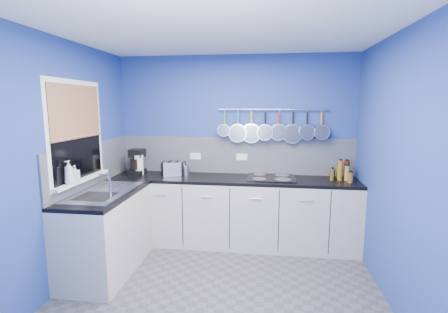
% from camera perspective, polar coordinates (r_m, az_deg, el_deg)
% --- Properties ---
extents(floor, '(3.20, 3.00, 0.02)m').
position_cam_1_polar(floor, '(3.48, -0.88, -23.02)').
color(floor, '#47474C').
rests_on(floor, ground).
extents(ceiling, '(3.20, 3.00, 0.02)m').
position_cam_1_polar(ceiling, '(3.03, -1.01, 21.84)').
color(ceiling, white).
rests_on(ceiling, ground).
extents(wall_back, '(3.20, 0.02, 2.50)m').
position_cam_1_polar(wall_back, '(4.49, 1.91, 1.51)').
color(wall_back, navy).
rests_on(wall_back, ground).
extents(wall_front, '(3.20, 0.02, 2.50)m').
position_cam_1_polar(wall_front, '(1.59, -9.25, -12.90)').
color(wall_front, navy).
rests_on(wall_front, ground).
extents(wall_left, '(0.02, 3.00, 2.50)m').
position_cam_1_polar(wall_left, '(3.61, -27.09, -1.35)').
color(wall_left, navy).
rests_on(wall_left, ground).
extents(wall_right, '(0.02, 3.00, 2.50)m').
position_cam_1_polar(wall_right, '(3.20, 28.94, -2.72)').
color(wall_right, navy).
rests_on(wall_right, ground).
extents(backsplash_back, '(3.20, 0.02, 0.50)m').
position_cam_1_polar(backsplash_back, '(4.48, 1.88, 0.20)').
color(backsplash_back, gray).
rests_on(backsplash_back, wall_back).
extents(backsplash_left, '(0.02, 1.80, 0.50)m').
position_cam_1_polar(backsplash_left, '(4.12, -22.03, -1.25)').
color(backsplash_left, gray).
rests_on(backsplash_left, wall_left).
extents(cabinet_run_back, '(3.20, 0.60, 0.86)m').
position_cam_1_polar(cabinet_run_back, '(4.38, 1.45, -9.74)').
color(cabinet_run_back, '#B8B3AC').
rests_on(cabinet_run_back, ground).
extents(worktop_back, '(3.20, 0.60, 0.04)m').
position_cam_1_polar(worktop_back, '(4.25, 1.47, -3.99)').
color(worktop_back, black).
rests_on(worktop_back, cabinet_run_back).
extents(cabinet_run_left, '(0.60, 1.20, 0.86)m').
position_cam_1_polar(cabinet_run_left, '(3.92, -19.83, -12.58)').
color(cabinet_run_left, '#B8B3AC').
rests_on(cabinet_run_left, ground).
extents(worktop_left, '(0.60, 1.20, 0.04)m').
position_cam_1_polar(worktop_left, '(3.78, -20.20, -6.22)').
color(worktop_left, black).
rests_on(worktop_left, cabinet_run_left).
extents(window_frame, '(0.01, 1.00, 1.10)m').
position_cam_1_polar(window_frame, '(3.81, -24.43, 3.88)').
color(window_frame, white).
rests_on(window_frame, wall_left).
extents(window_glass, '(0.01, 0.90, 1.00)m').
position_cam_1_polar(window_glass, '(3.81, -24.36, 3.88)').
color(window_glass, black).
rests_on(window_glass, wall_left).
extents(bamboo_blind, '(0.01, 0.90, 0.55)m').
position_cam_1_polar(bamboo_blind, '(3.79, -24.48, 7.27)').
color(bamboo_blind, '#AB7250').
rests_on(bamboo_blind, wall_left).
extents(window_sill, '(0.10, 0.98, 0.03)m').
position_cam_1_polar(window_sill, '(3.87, -23.61, -3.73)').
color(window_sill, white).
rests_on(window_sill, wall_left).
extents(sink_unit, '(0.50, 0.95, 0.01)m').
position_cam_1_polar(sink_unit, '(3.78, -20.22, -5.87)').
color(sink_unit, silver).
rests_on(sink_unit, worktop_left).
extents(mixer_tap, '(0.12, 0.08, 0.26)m').
position_cam_1_polar(mixer_tap, '(3.52, -19.38, -4.78)').
color(mixer_tap, silver).
rests_on(mixer_tap, worktop_left).
extents(socket_left, '(0.15, 0.01, 0.09)m').
position_cam_1_polar(socket_left, '(4.56, -5.03, 0.07)').
color(socket_left, white).
rests_on(socket_left, backsplash_back).
extents(socket_right, '(0.15, 0.01, 0.09)m').
position_cam_1_polar(socket_right, '(4.46, 3.14, -0.10)').
color(socket_right, white).
rests_on(socket_right, backsplash_back).
extents(pot_rail, '(1.45, 0.02, 0.02)m').
position_cam_1_polar(pot_rail, '(4.37, 8.48, 8.18)').
color(pot_rail, silver).
rests_on(pot_rail, wall_back).
extents(soap_bottle_a, '(0.11, 0.11, 0.24)m').
position_cam_1_polar(soap_bottle_a, '(3.62, -25.56, -2.52)').
color(soap_bottle_a, white).
rests_on(soap_bottle_a, window_sill).
extents(soap_bottle_b, '(0.10, 0.10, 0.17)m').
position_cam_1_polar(soap_bottle_b, '(3.71, -24.68, -2.73)').
color(soap_bottle_b, white).
rests_on(soap_bottle_b, window_sill).
extents(paper_towel, '(0.14, 0.14, 0.27)m').
position_cam_1_polar(paper_towel, '(4.55, -14.70, -1.44)').
color(paper_towel, white).
rests_on(paper_towel, worktop_back).
extents(coffee_maker, '(0.20, 0.22, 0.34)m').
position_cam_1_polar(coffee_maker, '(4.58, -15.05, -0.92)').
color(coffee_maker, black).
rests_on(coffee_maker, worktop_back).
extents(toaster, '(0.32, 0.24, 0.18)m').
position_cam_1_polar(toaster, '(4.44, -8.83, -2.08)').
color(toaster, silver).
rests_on(toaster, worktop_back).
extents(canister, '(0.10, 0.10, 0.13)m').
position_cam_1_polar(canister, '(4.39, -6.71, -2.49)').
color(canister, silver).
rests_on(canister, worktop_back).
extents(hob, '(0.61, 0.54, 0.01)m').
position_cam_1_polar(hob, '(4.28, 8.25, -3.63)').
color(hob, black).
rests_on(hob, worktop_back).
extents(pan_0, '(0.17, 0.11, 0.36)m').
position_cam_1_polar(pan_0, '(4.40, 0.09, 5.92)').
color(pan_0, silver).
rests_on(pan_0, pot_rail).
extents(pan_1, '(0.25, 0.07, 0.44)m').
position_cam_1_polar(pan_1, '(4.38, 2.45, 5.39)').
color(pan_1, silver).
rests_on(pan_1, pot_rail).
extents(pan_2, '(0.26, 0.06, 0.45)m').
position_cam_1_polar(pan_2, '(4.37, 4.83, 5.33)').
color(pan_2, silver).
rests_on(pan_2, pot_rail).
extents(pan_3, '(0.22, 0.10, 0.41)m').
position_cam_1_polar(pan_3, '(4.37, 7.22, 5.53)').
color(pan_3, silver).
rests_on(pan_3, pot_rail).
extents(pan_4, '(0.22, 0.05, 0.41)m').
position_cam_1_polar(pan_4, '(4.37, 9.61, 5.45)').
color(pan_4, silver).
rests_on(pan_4, pot_rail).
extents(pan_5, '(0.26, 0.05, 0.45)m').
position_cam_1_polar(pan_5, '(4.38, 11.99, 5.16)').
color(pan_5, silver).
rests_on(pan_5, pot_rail).
extents(pan_6, '(0.21, 0.09, 0.40)m').
position_cam_1_polar(pan_6, '(4.40, 14.37, 5.41)').
color(pan_6, silver).
rests_on(pan_6, pot_rail).
extents(pan_7, '(0.20, 0.12, 0.39)m').
position_cam_1_polar(pan_7, '(4.42, 16.71, 5.39)').
color(pan_7, silver).
rests_on(pan_7, pot_rail).
extents(condiment_0, '(0.07, 0.07, 0.23)m').
position_cam_1_polar(condiment_0, '(4.42, 20.71, -2.25)').
color(condiment_0, '#4C190C').
rests_on(condiment_0, worktop_back).
extents(condiment_1, '(0.06, 0.06, 0.17)m').
position_cam_1_polar(condiment_1, '(4.43, 19.49, -2.57)').
color(condiment_1, '#3F721E').
rests_on(condiment_1, worktop_back).
extents(condiment_2, '(0.07, 0.07, 0.11)m').
position_cam_1_polar(condiment_2, '(4.41, 18.46, -2.97)').
color(condiment_2, black).
rests_on(condiment_2, worktop_back).
extents(condiment_3, '(0.06, 0.06, 0.19)m').
position_cam_1_polar(condiment_3, '(4.35, 20.76, -2.75)').
color(condiment_3, olive).
rests_on(condiment_3, worktop_back).
extents(condiment_4, '(0.06, 0.06, 0.25)m').
position_cam_1_polar(condiment_4, '(4.31, 19.71, -2.34)').
color(condiment_4, '#8C5914').
rests_on(condiment_4, worktop_back).
extents(condiment_5, '(0.05, 0.05, 0.15)m').
position_cam_1_polar(condiment_5, '(4.30, 18.43, -3.03)').
color(condiment_5, brown).
rests_on(condiment_5, worktop_back).
extents(condiment_6, '(0.07, 0.07, 0.13)m').
position_cam_1_polar(condiment_6, '(4.26, 21.29, -3.46)').
color(condiment_6, brown).
rests_on(condiment_6, worktop_back).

